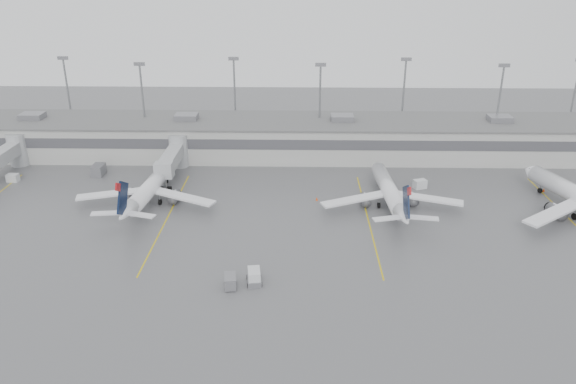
{
  "coord_description": "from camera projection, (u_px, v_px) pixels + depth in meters",
  "views": [
    {
      "loc": [
        5.43,
        -64.16,
        42.14
      ],
      "look_at": [
        3.58,
        24.0,
        5.0
      ],
      "focal_mm": 35.0,
      "sensor_mm": 36.0,
      "label": 1
    }
  ],
  "objects": [
    {
      "name": "jet_mid_left",
      "position": [
        149.0,
        188.0,
        102.57
      ],
      "size": [
        25.9,
        29.14,
        9.43
      ],
      "rotation": [
        0.0,
        0.0,
        -0.09
      ],
      "color": "white",
      "rests_on": "ground"
    },
    {
      "name": "baggage_tug",
      "position": [
        254.0,
        278.0,
        78.15
      ],
      "size": [
        2.4,
        3.36,
        2.02
      ],
      "rotation": [
        0.0,
        0.0,
        0.13
      ],
      "color": "silver",
      "rests_on": "ground"
    },
    {
      "name": "jet_bridge_left",
      "position": [
        8.0,
        154.0,
        117.28
      ],
      "size": [
        4.0,
        17.2,
        7.0
      ],
      "color": "#96989B",
      "rests_on": "ground"
    },
    {
      "name": "jet_bridge_right",
      "position": [
        175.0,
        156.0,
        116.6
      ],
      "size": [
        4.0,
        17.2,
        7.0
      ],
      "color": "#96989B",
      "rests_on": "ground"
    },
    {
      "name": "stand_markings",
      "position": [
        267.0,
        218.0,
        97.69
      ],
      "size": [
        105.25,
        40.0,
        0.01
      ],
      "color": "gold",
      "rests_on": "ground"
    },
    {
      "name": "gse_loader",
      "position": [
        98.0,
        170.0,
        116.54
      ],
      "size": [
        2.27,
        3.61,
        2.25
      ],
      "primitive_type": "cube",
      "rotation": [
        0.0,
        0.0,
        -0.01
      ],
      "color": "slate",
      "rests_on": "ground"
    },
    {
      "name": "ground",
      "position": [
        258.0,
        295.0,
        75.58
      ],
      "size": [
        260.0,
        260.0,
        0.0
      ],
      "primitive_type": "plane",
      "color": "#4F4F51",
      "rests_on": "ground"
    },
    {
      "name": "gse_uld_a",
      "position": [
        13.0,
        178.0,
        113.37
      ],
      "size": [
        2.31,
        1.62,
        1.57
      ],
      "primitive_type": "cube",
      "rotation": [
        0.0,
        0.0,
        -0.06
      ],
      "color": "silver",
      "rests_on": "ground"
    },
    {
      "name": "cone_c",
      "position": [
        317.0,
        199.0,
        104.75
      ],
      "size": [
        0.42,
        0.42,
        0.67
      ],
      "primitive_type": "cone",
      "color": "#F54305",
      "rests_on": "ground"
    },
    {
      "name": "cone_d",
      "position": [
        544.0,
        190.0,
        108.66
      ],
      "size": [
        0.46,
        0.46,
        0.73
      ],
      "primitive_type": "cone",
      "color": "#F54305",
      "rests_on": "ground"
    },
    {
      "name": "light_masts",
      "position": [
        276.0,
        97.0,
        129.65
      ],
      "size": [
        142.4,
        8.0,
        20.6
      ],
      "color": "gray",
      "rests_on": "ground"
    },
    {
      "name": "gse_uld_c",
      "position": [
        420.0,
        184.0,
        110.08
      ],
      "size": [
        2.83,
        2.35,
        1.71
      ],
      "primitive_type": "cube",
      "rotation": [
        0.0,
        0.0,
        0.35
      ],
      "color": "silver",
      "rests_on": "ground"
    },
    {
      "name": "jet_mid_right",
      "position": [
        390.0,
        192.0,
        101.16
      ],
      "size": [
        25.69,
        28.84,
        9.33
      ],
      "rotation": [
        0.0,
        0.0,
        0.05
      ],
      "color": "white",
      "rests_on": "ground"
    },
    {
      "name": "gse_uld_b",
      "position": [
        168.0,
        172.0,
        116.36
      ],
      "size": [
        2.75,
        2.29,
        1.66
      ],
      "primitive_type": "cube",
      "rotation": [
        0.0,
        0.0,
        -0.36
      ],
      "color": "silver",
      "rests_on": "ground"
    },
    {
      "name": "baggage_cart",
      "position": [
        230.0,
        281.0,
        77.05
      ],
      "size": [
        1.91,
        2.92,
        1.76
      ],
      "rotation": [
        0.0,
        0.0,
        0.13
      ],
      "color": "slate",
      "rests_on": "ground"
    },
    {
      "name": "cone_b",
      "position": [
        169.0,
        200.0,
        104.13
      ],
      "size": [
        0.49,
        0.49,
        0.78
      ],
      "primitive_type": "cone",
      "color": "#F54305",
      "rests_on": "ground"
    },
    {
      "name": "terminal",
      "position": [
        275.0,
        137.0,
        127.39
      ],
      "size": [
        152.0,
        17.0,
        9.45
      ],
      "color": "#A9A9A4",
      "rests_on": "ground"
    }
  ]
}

